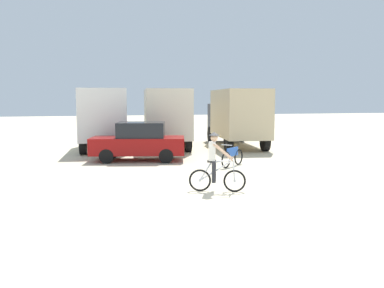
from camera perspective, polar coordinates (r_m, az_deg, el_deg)
The scene contains 7 objects.
ground_plane at distance 11.85m, azimuth 4.86°, elevation -7.29°, with size 120.00×120.00×0.00m, color beige.
box_truck_white_box at distance 23.17m, azimuth -12.30°, elevation 3.94°, with size 2.90×6.92×3.35m.
box_truck_cream_rv at distance 23.47m, azimuth -3.76°, elevation 4.10°, with size 3.11×6.97×3.35m.
box_truck_tan_camper at distance 23.89m, azimuth 6.37°, elevation 4.11°, with size 3.10×6.97×3.35m.
sedan_parked at distance 18.44m, azimuth -7.55°, elevation 0.36°, with size 4.49×2.65×1.76m.
cyclist_orange_shirt at distance 12.13m, azimuth 3.34°, elevation -2.88°, with size 1.65×0.73×1.82m.
bicycle_spare at distance 16.81m, azimuth 5.76°, elevation -1.86°, with size 1.37×1.15×0.97m.
Camera 1 is at (-3.88, -10.84, 2.79)m, focal length 37.55 mm.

